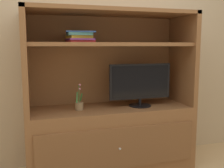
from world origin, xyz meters
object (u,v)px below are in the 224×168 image
at_px(media_console, 110,121).
at_px(potted_plant, 79,105).
at_px(tv_monitor, 140,84).
at_px(magazine_stack, 80,37).

relative_size(media_console, potted_plant, 6.45).
distance_m(tv_monitor, potted_plant, 0.67).
relative_size(tv_monitor, magazine_stack, 1.99).
height_order(media_console, magazine_stack, media_console).
height_order(potted_plant, magazine_stack, magazine_stack).
distance_m(media_console, magazine_stack, 0.93).
relative_size(potted_plant, magazine_stack, 0.78).
xyz_separation_m(tv_monitor, potted_plant, (-0.64, 0.01, -0.19)).
bearing_deg(media_console, potted_plant, -173.76).
bearing_deg(media_console, tv_monitor, -9.16).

